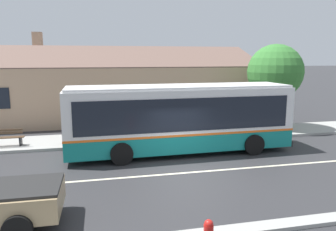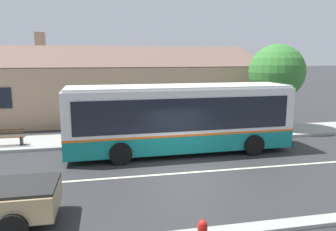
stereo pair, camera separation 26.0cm
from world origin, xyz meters
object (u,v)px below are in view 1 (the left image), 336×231
Objects in this scene: street_tree_primary at (276,74)px; bench_down_street at (81,135)px; transit_bus at (180,117)px; bench_by_building at (4,138)px.

bench_down_street is at bearing -173.86° from street_tree_primary.
transit_bus is at bearing -152.65° from street_tree_primary.
transit_bus is 6.47× the size of bench_down_street.
street_tree_primary is at bearing 4.63° from bench_by_building.
street_tree_primary is (12.11, 1.30, 3.05)m from bench_down_street.
street_tree_primary is at bearing 27.35° from transit_bus.
transit_bus reaches higher than bench_down_street.
bench_down_street is (-4.82, 2.47, -1.21)m from transit_bus.
transit_bus reaches higher than bench_by_building.
bench_by_building is at bearing 179.79° from bench_down_street.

